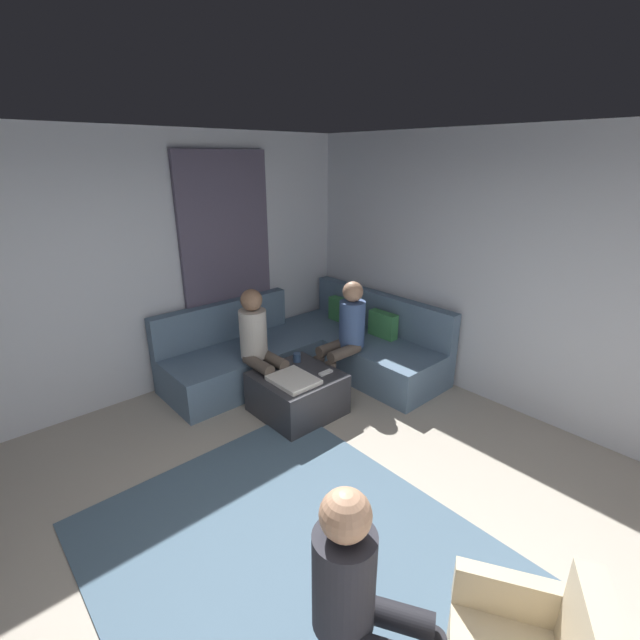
{
  "coord_description": "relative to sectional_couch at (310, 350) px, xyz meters",
  "views": [
    {
      "loc": [
        1.53,
        -1.19,
        2.43
      ],
      "look_at": [
        -1.63,
        1.63,
        0.85
      ],
      "focal_mm": 24.69,
      "sensor_mm": 36.0,
      "label": 1
    }
  ],
  "objects": [
    {
      "name": "ground_plane",
      "position": [
        2.08,
        -1.88,
        -0.33
      ],
      "size": [
        6.0,
        6.0,
        0.1
      ],
      "primitive_type": "cube",
      "color": "#B2A899"
    },
    {
      "name": "area_rug",
      "position": [
        1.88,
        -1.78,
        -0.27
      ],
      "size": [
        2.6,
        2.2,
        0.01
      ],
      "primitive_type": "cube",
      "color": "slate",
      "rests_on": "ground_plane"
    },
    {
      "name": "person_on_couch_side",
      "position": [
        0.15,
        -0.81,
        0.38
      ],
      "size": [
        0.6,
        0.3,
        1.2
      ],
      "rotation": [
        0.0,
        0.0,
        -1.57
      ],
      "color": "brown",
      "rests_on": "ground_plane"
    },
    {
      "name": "wall_left",
      "position": [
        -0.86,
        -1.88,
        1.07
      ],
      "size": [
        0.12,
        6.0,
        2.7
      ],
      "primitive_type": "cube",
      "color": "silver",
      "rests_on": "ground_plane"
    },
    {
      "name": "coffee_mug",
      "position": [
        0.36,
        -0.49,
        0.19
      ],
      "size": [
        0.08,
        0.08,
        0.1
      ],
      "primitive_type": "cylinder",
      "color": "#334C72",
      "rests_on": "ottoman"
    },
    {
      "name": "person_on_couch_back",
      "position": [
        0.52,
        0.06,
        0.38
      ],
      "size": [
        0.3,
        0.6,
        1.2
      ],
      "rotation": [
        0.0,
        0.0,
        3.14
      ],
      "color": "brown",
      "rests_on": "ground_plane"
    },
    {
      "name": "folded_blanket",
      "position": [
        0.68,
        -0.79,
        0.16
      ],
      "size": [
        0.44,
        0.36,
        0.04
      ],
      "primitive_type": "cube",
      "color": "white",
      "rests_on": "ottoman"
    },
    {
      "name": "person_on_armchair",
      "position": [
        2.72,
        -2.02,
        0.36
      ],
      "size": [
        0.59,
        0.48,
        1.18
      ],
      "rotation": [
        0.0,
        0.0,
        5.25
      ],
      "color": "black",
      "rests_on": "ground_plane"
    },
    {
      "name": "curtain_panel",
      "position": [
        -0.76,
        -0.58,
        0.97
      ],
      "size": [
        0.06,
        1.1,
        2.5
      ],
      "primitive_type": "cube",
      "color": "#595166",
      "rests_on": "ground_plane"
    },
    {
      "name": "wall_back",
      "position": [
        2.08,
        1.06,
        1.07
      ],
      "size": [
        6.0,
        0.12,
        2.7
      ],
      "primitive_type": "cube",
      "color": "silver",
      "rests_on": "ground_plane"
    },
    {
      "name": "sectional_couch",
      "position": [
        0.0,
        0.0,
        0.0
      ],
      "size": [
        2.1,
        2.55,
        0.87
      ],
      "color": "slate",
      "rests_on": "ground_plane"
    },
    {
      "name": "ottoman",
      "position": [
        0.58,
        -0.67,
        -0.07
      ],
      "size": [
        0.76,
        0.76,
        0.42
      ],
      "primitive_type": "cube",
      "color": "#333338",
      "rests_on": "ground_plane"
    },
    {
      "name": "game_remote",
      "position": [
        0.76,
        -0.45,
        0.15
      ],
      "size": [
        0.05,
        0.15,
        0.02
      ],
      "primitive_type": "cube",
      "color": "white",
      "rests_on": "ottoman"
    }
  ]
}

